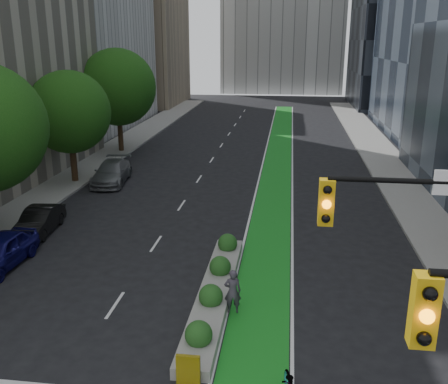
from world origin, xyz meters
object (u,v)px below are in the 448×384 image
(parked_car_left_mid, at_px, (39,221))
(median_planter, at_px, (215,290))
(parked_car_left_far, at_px, (112,172))
(parked_car_left_near, at_px, (0,251))
(cyclist, at_px, (233,291))

(parked_car_left_mid, bearing_deg, median_planter, -33.94)
(median_planter, xyz_separation_m, parked_car_left_far, (-9.60, 15.25, 0.38))
(parked_car_left_near, distance_m, parked_car_left_mid, 4.03)
(parked_car_left_near, bearing_deg, cyclist, -11.96)
(parked_car_left_mid, bearing_deg, parked_car_left_near, -91.51)
(parked_car_left_mid, distance_m, parked_car_left_far, 9.69)
(parked_car_left_mid, xyz_separation_m, parked_car_left_far, (0.46, 9.68, 0.09))
(median_planter, bearing_deg, parked_car_left_far, 122.19)
(parked_car_left_near, height_order, parked_car_left_far, parked_car_left_far)
(parked_car_left_far, bearing_deg, parked_car_left_mid, -99.11)
(median_planter, relative_size, parked_car_left_mid, 2.52)
(median_planter, height_order, parked_car_left_near, parked_car_left_near)
(parked_car_left_far, bearing_deg, cyclist, -63.72)
(median_planter, distance_m, parked_car_left_mid, 11.50)
(cyclist, xyz_separation_m, parked_car_left_near, (-10.61, 2.50, -0.12))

